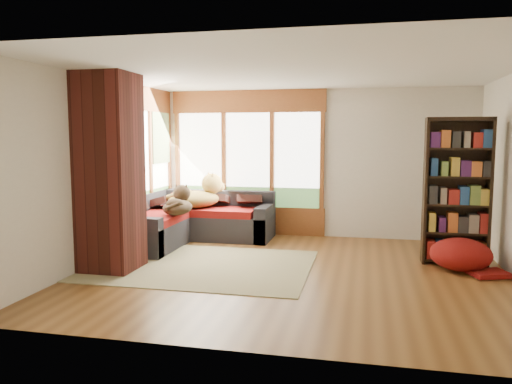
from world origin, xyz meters
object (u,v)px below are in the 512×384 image
at_px(area_rug, 201,265).
at_px(brick_chimney, 110,173).
at_px(dog_tan, 198,193).
at_px(bookshelf, 457,192).
at_px(dog_brindle, 179,202).
at_px(pouf, 461,254).
at_px(sectional_sofa, 195,222).

bearing_deg(area_rug, brick_chimney, -159.37).
height_order(brick_chimney, area_rug, brick_chimney).
bearing_deg(brick_chimney, dog_tan, 77.36).
bearing_deg(bookshelf, area_rug, -165.84).
bearing_deg(dog_brindle, brick_chimney, 158.66).
height_order(area_rug, pouf, pouf).
xyz_separation_m(sectional_sofa, area_rug, (0.67, -1.63, -0.30)).
bearing_deg(pouf, dog_brindle, 173.61).
bearing_deg(sectional_sofa, brick_chimney, -106.09).
height_order(area_rug, dog_tan, dog_tan).
xyz_separation_m(sectional_sofa, dog_tan, (0.04, 0.10, 0.50)).
xyz_separation_m(dog_tan, dog_brindle, (-0.08, -0.74, -0.06)).
height_order(brick_chimney, pouf, brick_chimney).
relative_size(brick_chimney, sectional_sofa, 1.18).
xyz_separation_m(pouf, dog_brindle, (-4.16, 0.47, 0.51)).
relative_size(area_rug, dog_brindle, 3.94).
xyz_separation_m(brick_chimney, dog_brindle, (0.41, 1.41, -0.56)).
relative_size(bookshelf, pouf, 2.56).
xyz_separation_m(area_rug, dog_brindle, (-0.70, 0.99, 0.73)).
xyz_separation_m(area_rug, bookshelf, (3.43, 0.86, 1.02)).
distance_m(pouf, dog_brindle, 4.22).
bearing_deg(dog_brindle, pouf, -101.64).
relative_size(brick_chimney, dog_brindle, 3.40).
distance_m(brick_chimney, area_rug, 1.76).
bearing_deg(dog_tan, dog_brindle, -131.86).
distance_m(sectional_sofa, dog_tan, 0.51).
bearing_deg(dog_brindle, sectional_sofa, -8.76).
bearing_deg(bookshelf, dog_tan, 167.92).
xyz_separation_m(bookshelf, dog_tan, (-4.06, 0.87, -0.22)).
bearing_deg(dog_tan, pouf, -52.47).
bearing_deg(area_rug, dog_brindle, 125.31).
xyz_separation_m(area_rug, pouf, (3.46, 0.53, 0.22)).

